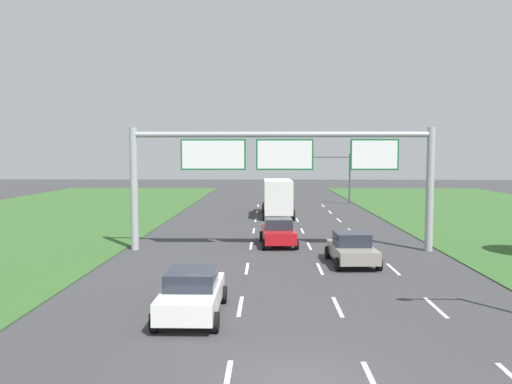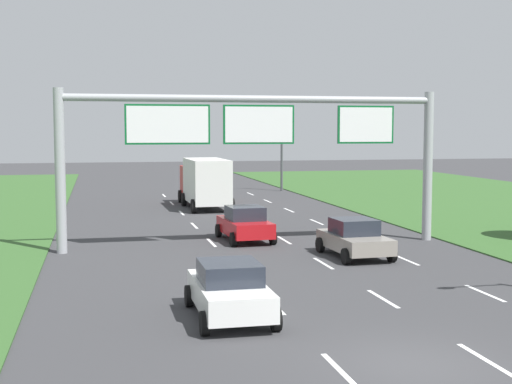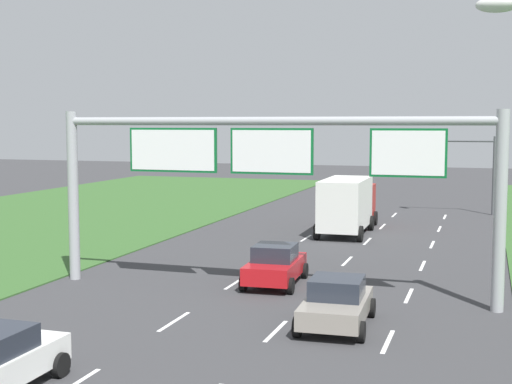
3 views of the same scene
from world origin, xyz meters
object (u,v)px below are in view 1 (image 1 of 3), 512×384
Objects in this scene: box_truck at (277,196)px; car_near_red at (352,249)px; car_far_ahead at (278,232)px; sign_gantry at (281,164)px; traffic_light_mast at (332,169)px; car_mid_lane at (192,293)px.

car_near_red is at bearing -81.42° from box_truck.
box_truck is at bearing 85.63° from car_far_ahead.
car_near_red is 6.24m from car_far_ahead.
car_near_red is 0.24× the size of sign_gantry.
traffic_light_mast is at bearing 81.76° from car_near_red.
traffic_light_mast reaches higher than car_far_ahead.
car_mid_lane is at bearing -98.07° from box_truck.
car_mid_lane is 28.15m from box_truck.
car_near_red is 0.99× the size of car_far_ahead.
sign_gantry reaches higher than car_mid_lane.
traffic_light_mast is at bearing 75.74° from car_mid_lane.
car_near_red is 0.97× the size of car_mid_lane.
box_truck is at bearing 82.76° from car_mid_lane.
car_far_ahead reaches higher than car_mid_lane.
car_far_ahead is 0.74× the size of traffic_light_mast.
sign_gantry is (-3.43, 3.53, 4.17)m from car_near_red.
sign_gantry is at bearing 73.97° from car_mid_lane.
box_truck is 1.42× the size of traffic_light_mast.
box_truck is (3.44, 27.92, 0.97)m from car_mid_lane.
car_near_red is 6.45m from sign_gantry.
sign_gantry is (3.34, 11.80, 4.15)m from car_mid_lane.
sign_gantry is (0.13, -1.60, 4.14)m from car_far_ahead.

